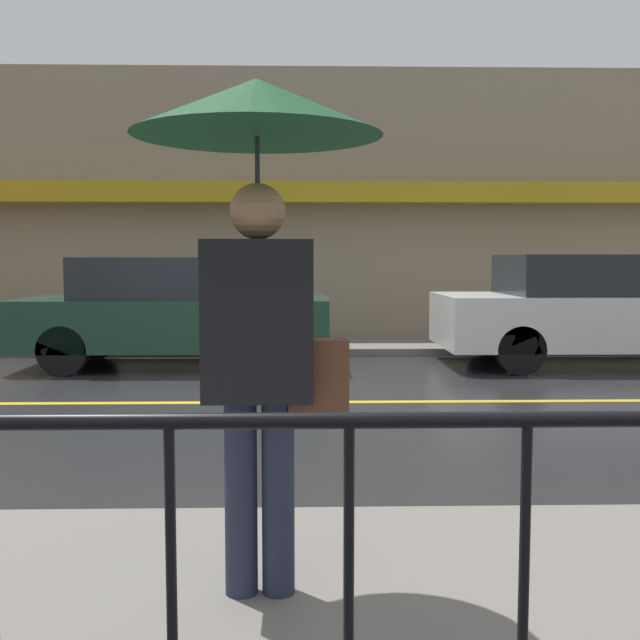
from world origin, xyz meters
name	(u,v)px	position (x,y,z in m)	size (l,w,h in m)	color
ground_plane	(236,403)	(0.00, 0.00, 0.00)	(80.00, 80.00, 0.00)	#262628
sidewalk_far	(261,345)	(0.00, 4.61, 0.06)	(28.00, 2.05, 0.11)	slate
lane_marking	(236,402)	(0.00, 0.00, 0.00)	(25.20, 0.12, 0.01)	gold
building_storefront	(263,205)	(0.00, 5.75, 2.41)	(28.00, 0.85, 4.80)	gray
pedestrian	(259,198)	(0.51, -4.63, 1.72)	(0.98, 0.98, 2.06)	#23283D
car_dark_green	(172,312)	(-1.10, 2.61, 0.76)	(4.15, 1.74, 1.49)	#193828
car_white	(602,309)	(4.82, 2.61, 0.77)	(4.56, 1.87, 1.53)	silver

